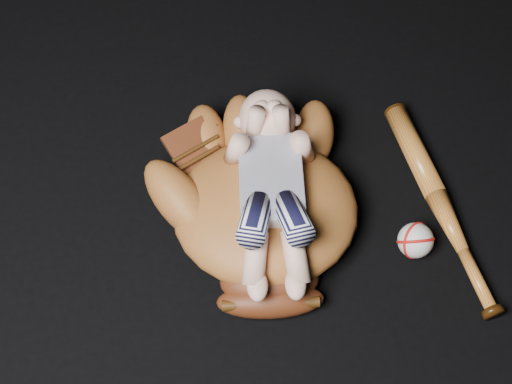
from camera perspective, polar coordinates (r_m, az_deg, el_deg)
baseball_glove at (r=1.37m, az=0.69°, el=-1.02°), size 0.50×0.54×0.14m
newborn_baby at (r=1.31m, az=1.18°, el=-0.04°), size 0.26×0.41×0.16m
baseball_bat at (r=1.47m, az=13.34°, el=-1.04°), size 0.05×0.45×0.04m
baseball at (r=1.41m, az=11.53°, el=-3.47°), size 0.07×0.07×0.06m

